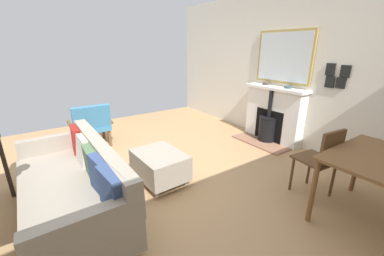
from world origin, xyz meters
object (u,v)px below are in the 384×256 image
mantel_bowl_near (266,83)px  dining_table (379,166)px  ottoman (160,165)px  fireplace (272,117)px  dining_chair_near_fireplace (322,158)px  sofa (75,185)px  armchair_accent (91,124)px  mantel_bowl_far (288,87)px

mantel_bowl_near → dining_table: bearing=64.7°
mantel_bowl_near → ottoman: bearing=8.9°
fireplace → mantel_bowl_near: size_ratio=10.35×
mantel_bowl_near → dining_chair_near_fireplace: (1.09, 1.75, -0.54)m
mantel_bowl_near → dining_chair_near_fireplace: bearing=58.2°
sofa → dining_chair_near_fireplace: dining_chair_near_fireplace is taller
dining_table → armchair_accent: bearing=-62.9°
mantel_bowl_near → mantel_bowl_far: 0.48m
sofa → ottoman: sofa is taller
dining_table → ottoman: bearing=-53.6°
mantel_bowl_near → sofa: bearing=7.5°
fireplace → armchair_accent: 3.29m
mantel_bowl_near → sofa: size_ratio=0.06×
sofa → dining_table: size_ratio=1.85×
mantel_bowl_near → dining_chair_near_fireplace: 2.13m
sofa → dining_chair_near_fireplace: size_ratio=2.28×
fireplace → mantel_bowl_near: (-0.04, -0.26, 0.60)m
ottoman → armchair_accent: (0.45, -1.72, 0.19)m
fireplace → dining_table: size_ratio=1.13×
ottoman → dining_table: bearing=126.4°
mantel_bowl_far → sofa: bearing=-0.4°
ottoman → dining_chair_near_fireplace: bearing=135.3°
armchair_accent → dining_chair_near_fireplace: dining_chair_near_fireplace is taller
sofa → ottoman: bearing=-176.0°
armchair_accent → dining_chair_near_fireplace: bearing=120.7°
dining_chair_near_fireplace → mantel_bowl_far: bearing=-130.5°
fireplace → mantel_bowl_near: bearing=-98.4°
ottoman → mantel_bowl_far: bearing=177.8°
sofa → armchair_accent: size_ratio=2.49×
mantel_bowl_far → ottoman: bearing=-2.2°
fireplace → sofa: size_ratio=0.61×
mantel_bowl_far → dining_chair_near_fireplace: mantel_bowl_far is taller
fireplace → mantel_bowl_far: size_ratio=9.73×
ottoman → armchair_accent: bearing=-75.3°
mantel_bowl_far → armchair_accent: bearing=-31.8°
ottoman → dining_chair_near_fireplace: (-1.38, 1.37, 0.27)m
armchair_accent → sofa: bearing=72.3°
mantel_bowl_near → sofa: 3.59m
mantel_bowl_near → armchair_accent: (2.92, -1.33, -0.62)m
fireplace → mantel_bowl_far: bearing=99.6°
fireplace → mantel_bowl_far: (-0.04, 0.22, 0.60)m
mantel_bowl_far → sofa: 3.57m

